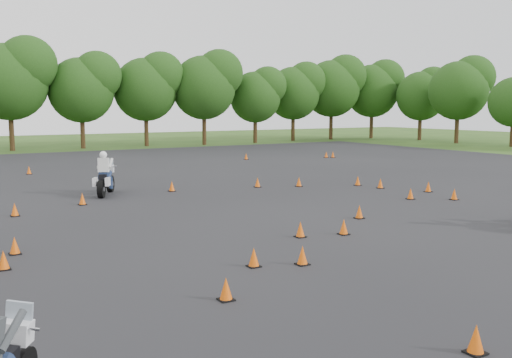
# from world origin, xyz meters

# --- Properties ---
(ground) EXTENTS (140.00, 140.00, 0.00)m
(ground) POSITION_xyz_m (0.00, 0.00, 0.00)
(ground) COLOR #2D5119
(ground) RESTS_ON ground
(asphalt_pad) EXTENTS (62.00, 62.00, 0.00)m
(asphalt_pad) POSITION_xyz_m (0.00, 6.00, 0.01)
(asphalt_pad) COLOR black
(asphalt_pad) RESTS_ON ground
(treeline) EXTENTS (87.07, 32.44, 10.63)m
(treeline) POSITION_xyz_m (2.70, 34.83, 4.69)
(treeline) COLOR #1D4012
(treeline) RESTS_ON ground
(traffic_cones) EXTENTS (36.37, 33.22, 0.45)m
(traffic_cones) POSITION_xyz_m (-0.92, 5.33, 0.23)
(traffic_cones) COLOR #E65709
(traffic_cones) RESTS_ON asphalt_pad
(rider_white) EXTENTS (1.91, 2.60, 1.96)m
(rider_white) POSITION_xyz_m (-3.76, 10.72, 0.98)
(rider_white) COLOR silver
(rider_white) RESTS_ON ground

